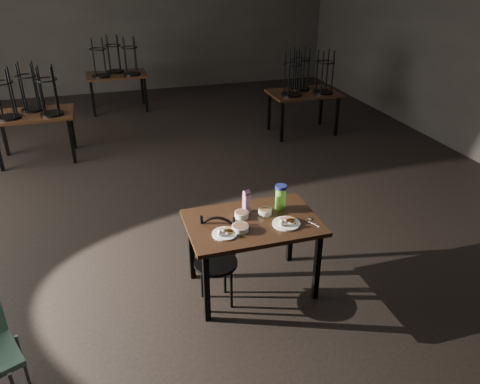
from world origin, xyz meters
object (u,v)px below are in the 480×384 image
object	(u,v)px
juice_carton	(247,202)
water_bottle	(281,197)
main_table	(253,228)
bentwood_chair	(217,254)

from	to	relation	value
juice_carton	water_bottle	size ratio (longest dim) A/B	0.96
juice_carton	water_bottle	distance (m)	0.33
main_table	juice_carton	size ratio (longest dim) A/B	5.19
water_bottle	main_table	bearing A→B (deg)	-155.03
main_table	bentwood_chair	bearing A→B (deg)	-171.47
main_table	bentwood_chair	xyz separation A→B (m)	(-0.36, -0.05, -0.18)
main_table	juice_carton	world-z (taller)	juice_carton
juice_carton	water_bottle	world-z (taller)	water_bottle
water_bottle	juice_carton	bearing A→B (deg)	175.88
main_table	bentwood_chair	distance (m)	0.40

